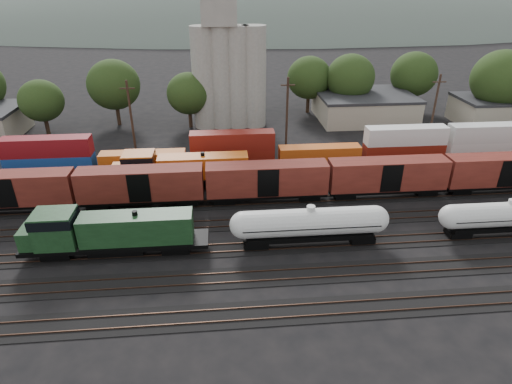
{
  "coord_description": "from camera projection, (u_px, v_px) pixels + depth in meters",
  "views": [
    {
      "loc": [
        1.36,
        -42.59,
        25.92
      ],
      "look_at": [
        5.33,
        2.0,
        3.0
      ],
      "focal_mm": 30.0,
      "sensor_mm": 36.0,
      "label": 1
    }
  ],
  "objects": [
    {
      "name": "ground",
      "position": [
        212.0,
        225.0,
        49.47
      ],
      "size": [
        600.0,
        600.0,
        0.0
      ],
      "primitive_type": "plane",
      "color": "black"
    },
    {
      "name": "tracks",
      "position": [
        212.0,
        224.0,
        49.45
      ],
      "size": [
        180.0,
        33.2,
        0.2
      ],
      "color": "black",
      "rests_on": "ground"
    },
    {
      "name": "green_locomotive",
      "position": [
        104.0,
        232.0,
        42.92
      ],
      "size": [
        18.64,
        3.29,
        4.94
      ],
      "color": "black",
      "rests_on": "ground"
    },
    {
      "name": "tank_car_a",
      "position": [
        310.0,
        224.0,
        44.66
      ],
      "size": [
        16.84,
        3.01,
        4.41
      ],
      "color": "silver",
      "rests_on": "ground"
    },
    {
      "name": "tank_car_b",
      "position": [
        508.0,
        216.0,
        46.48
      ],
      "size": [
        15.63,
        2.8,
        4.1
      ],
      "color": "silver",
      "rests_on": "ground"
    },
    {
      "name": "orange_locomotive",
      "position": [
        178.0,
        169.0,
        56.72
      ],
      "size": [
        19.76,
        3.29,
        4.94
      ],
      "color": "black",
      "rests_on": "ground"
    },
    {
      "name": "boxcar_string",
      "position": [
        328.0,
        177.0,
        53.64
      ],
      "size": [
        184.4,
        2.9,
        4.2
      ],
      "color": "black",
      "rests_on": "ground"
    },
    {
      "name": "container_wall",
      "position": [
        278.0,
        151.0,
        62.24
      ],
      "size": [
        178.7,
        2.6,
        5.8
      ],
      "color": "black",
      "rests_on": "ground"
    },
    {
      "name": "grain_silo",
      "position": [
        228.0,
        65.0,
        76.52
      ],
      "size": [
        13.4,
        5.0,
        29.0
      ],
      "color": "gray",
      "rests_on": "ground"
    },
    {
      "name": "industrial_sheds",
      "position": [
        247.0,
        113.0,
        80.09
      ],
      "size": [
        119.38,
        17.26,
        5.1
      ],
      "color": "#9E937F",
      "rests_on": "ground"
    },
    {
      "name": "tree_band",
      "position": [
        268.0,
        83.0,
        80.79
      ],
      "size": [
        165.59,
        20.78,
        14.22
      ],
      "color": "black",
      "rests_on": "ground"
    },
    {
      "name": "utility_poles",
      "position": [
        210.0,
        116.0,
        66.15
      ],
      "size": [
        122.2,
        0.36,
        12.0
      ],
      "color": "black",
      "rests_on": "ground"
    },
    {
      "name": "distant_hills",
      "position": [
        250.0,
        50.0,
        291.25
      ],
      "size": [
        860.0,
        286.0,
        130.0
      ],
      "color": "#59665B",
      "rests_on": "ground"
    }
  ]
}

